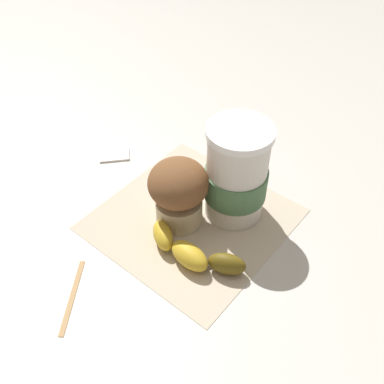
{
  "coord_description": "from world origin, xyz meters",
  "views": [
    {
      "loc": [
        0.28,
        0.34,
        0.49
      ],
      "look_at": [
        0.0,
        0.0,
        0.06
      ],
      "focal_mm": 42.0,
      "sensor_mm": 36.0,
      "label": 1
    }
  ],
  "objects_px": {
    "coffee_cup": "(236,175)",
    "sugar_packet": "(114,154)",
    "muffin": "(179,191)",
    "banana": "(192,252)"
  },
  "relations": [
    {
      "from": "muffin",
      "to": "sugar_packet",
      "type": "xyz_separation_m",
      "value": [
        -0.0,
        -0.18,
        -0.06
      ]
    },
    {
      "from": "muffin",
      "to": "banana",
      "type": "height_order",
      "value": "muffin"
    },
    {
      "from": "muffin",
      "to": "sugar_packet",
      "type": "bearing_deg",
      "value": -90.82
    },
    {
      "from": "muffin",
      "to": "coffee_cup",
      "type": "bearing_deg",
      "value": 154.36
    },
    {
      "from": "coffee_cup",
      "to": "muffin",
      "type": "height_order",
      "value": "coffee_cup"
    },
    {
      "from": "coffee_cup",
      "to": "sugar_packet",
      "type": "distance_m",
      "value": 0.24
    },
    {
      "from": "muffin",
      "to": "banana",
      "type": "distance_m",
      "value": 0.09
    },
    {
      "from": "coffee_cup",
      "to": "sugar_packet",
      "type": "relative_size",
      "value": 3.0
    },
    {
      "from": "muffin",
      "to": "sugar_packet",
      "type": "distance_m",
      "value": 0.19
    },
    {
      "from": "coffee_cup",
      "to": "muffin",
      "type": "distance_m",
      "value": 0.08
    }
  ]
}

